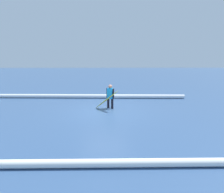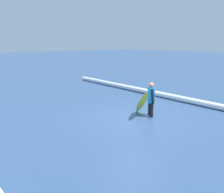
{
  "view_description": "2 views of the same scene",
  "coord_description": "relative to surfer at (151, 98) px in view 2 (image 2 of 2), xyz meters",
  "views": [
    {
      "loc": [
        -0.08,
        10.63,
        2.8
      ],
      "look_at": [
        -0.39,
        0.1,
        0.86
      ],
      "focal_mm": 31.66,
      "sensor_mm": 36.0,
      "label": 1
    },
    {
      "loc": [
        -6.62,
        7.02,
        3.02
      ],
      "look_at": [
        0.07,
        1.08,
        1.03
      ],
      "focal_mm": 39.93,
      "sensor_mm": 36.0,
      "label": 2
    }
  ],
  "objects": [
    {
      "name": "ground_plane",
      "position": [
        0.31,
        0.7,
        -0.78
      ],
      "size": [
        126.83,
        126.83,
        0.0
      ],
      "primitive_type": "plane",
      "color": "#32507A"
    },
    {
      "name": "surfer",
      "position": [
        0.0,
        0.0,
        0.0
      ],
      "size": [
        0.44,
        0.4,
        1.41
      ],
      "rotation": [
        0.0,
        0.0,
        5.68
      ],
      "color": "black",
      "rests_on": "ground_plane"
    },
    {
      "name": "surfboard",
      "position": [
        0.22,
        0.31,
        -0.2
      ],
      "size": [
        1.44,
        1.1,
        1.19
      ],
      "color": "yellow",
      "rests_on": "ground_plane"
    },
    {
      "name": "wave_crest_foreground",
      "position": [
        2.15,
        -3.23,
        -0.63
      ],
      "size": [
        15.38,
        1.04,
        0.29
      ],
      "primitive_type": "cylinder",
      "rotation": [
        0.0,
        1.57,
        -0.05
      ],
      "color": "white",
      "rests_on": "ground_plane"
    }
  ]
}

